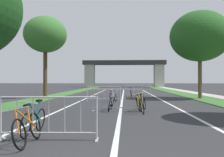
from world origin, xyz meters
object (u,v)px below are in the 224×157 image
(crowd_barrier_second, at_px, (118,100))
(bicycle_teal_1, at_px, (34,121))
(bicycle_black_2, at_px, (142,103))
(bicycle_purple_4, at_px, (113,97))
(bicycle_yellow_0, at_px, (140,105))
(bicycle_orange_5, at_px, (28,128))
(tree_left_oak_near, at_px, (45,35))
(bicycle_blue_3, at_px, (131,93))
(bicycle_white_6, at_px, (112,102))
(tree_right_pine_far, at_px, (200,36))
(crowd_barrier_nearest, at_px, (49,118))
(crowd_barrier_third, at_px, (104,94))
(crowd_barrier_fourth, at_px, (138,91))

(crowd_barrier_second, xyz_separation_m, bicycle_teal_1, (-2.06, -4.97, -0.15))
(bicycle_black_2, bearing_deg, bicycle_purple_4, 122.41)
(bicycle_yellow_0, bearing_deg, bicycle_purple_4, -81.50)
(bicycle_yellow_0, xyz_separation_m, bicycle_purple_4, (-1.46, 5.64, -0.01))
(bicycle_yellow_0, relative_size, bicycle_orange_5, 1.04)
(tree_left_oak_near, height_order, bicycle_blue_3, tree_left_oak_near)
(bicycle_orange_5, height_order, bicycle_white_6, bicycle_white_6)
(tree_right_pine_far, relative_size, crowd_barrier_nearest, 2.94)
(crowd_barrier_second, distance_m, bicycle_orange_5, 6.23)
(crowd_barrier_third, height_order, bicycle_teal_1, crowd_barrier_third)
(bicycle_purple_4, bearing_deg, bicycle_black_2, 119.68)
(crowd_barrier_nearest, relative_size, bicycle_teal_1, 1.48)
(tree_left_oak_near, height_order, tree_right_pine_far, tree_right_pine_far)
(bicycle_blue_3, bearing_deg, bicycle_teal_1, 79.43)
(tree_right_pine_far, relative_size, bicycle_purple_4, 4.04)
(bicycle_teal_1, relative_size, bicycle_blue_3, 0.93)
(crowd_barrier_third, xyz_separation_m, bicycle_black_2, (2.30, -5.18, -0.17))
(crowd_barrier_fourth, bearing_deg, bicycle_white_6, -99.65)
(bicycle_teal_1, bearing_deg, crowd_barrier_third, -93.43)
(crowd_barrier_nearest, relative_size, bicycle_blue_3, 1.38)
(bicycle_white_6, bearing_deg, tree_right_pine_far, -125.71)
(crowd_barrier_third, relative_size, bicycle_yellow_0, 1.41)
(crowd_barrier_fourth, relative_size, bicycle_yellow_0, 1.40)
(bicycle_blue_3, bearing_deg, crowd_barrier_nearest, 81.83)
(crowd_barrier_second, xyz_separation_m, bicycle_white_6, (-0.30, 0.38, -0.13))
(crowd_barrier_fourth, relative_size, bicycle_teal_1, 1.47)
(bicycle_yellow_0, relative_size, bicycle_black_2, 1.06)
(bicycle_yellow_0, height_order, bicycle_purple_4, bicycle_yellow_0)
(tree_right_pine_far, distance_m, bicycle_white_6, 11.33)
(bicycle_purple_4, height_order, bicycle_orange_5, same)
(bicycle_orange_5, bearing_deg, tree_right_pine_far, -121.02)
(bicycle_blue_3, bearing_deg, crowd_barrier_third, 68.90)
(bicycle_blue_3, xyz_separation_m, bicycle_orange_5, (-2.71, -16.69, 0.01))
(crowd_barrier_nearest, height_order, bicycle_white_6, bicycle_white_6)
(bicycle_yellow_0, height_order, bicycle_white_6, bicycle_white_6)
(bicycle_purple_4, relative_size, bicycle_orange_5, 1.07)
(bicycle_black_2, bearing_deg, bicycle_blue_3, 105.41)
(crowd_barrier_nearest, height_order, crowd_barrier_third, same)
(crowd_barrier_nearest, relative_size, bicycle_orange_5, 1.47)
(bicycle_teal_1, xyz_separation_m, bicycle_purple_4, (1.61, 10.20, -0.01))
(crowd_barrier_third, xyz_separation_m, bicycle_orange_5, (-0.71, -11.52, -0.15))
(tree_left_oak_near, bearing_deg, bicycle_purple_4, -31.60)
(tree_left_oak_near, xyz_separation_m, bicycle_teal_1, (4.30, -13.83, -4.93))
(crowd_barrier_third, relative_size, bicycle_white_6, 1.38)
(crowd_barrier_second, xyz_separation_m, bicycle_blue_3, (0.88, 10.74, -0.16))
(crowd_barrier_nearest, xyz_separation_m, bicycle_black_2, (2.65, 5.96, -0.17))
(bicycle_teal_1, bearing_deg, bicycle_yellow_0, -122.21)
(crowd_barrier_second, height_order, bicycle_yellow_0, crowd_barrier_second)
(tree_left_oak_near, relative_size, crowd_barrier_nearest, 2.89)
(bicycle_teal_1, distance_m, bicycle_orange_5, 1.01)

